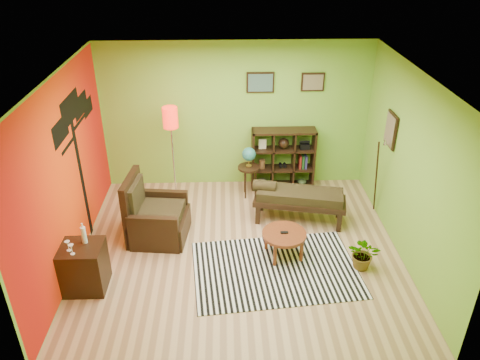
{
  "coord_description": "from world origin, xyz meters",
  "views": [
    {
      "loc": [
        -0.19,
        -5.98,
        4.54
      ],
      "look_at": [
        0.02,
        0.4,
        1.05
      ],
      "focal_mm": 35.0,
      "sensor_mm": 36.0,
      "label": 1
    }
  ],
  "objects_px": {
    "coffee_table": "(284,236)",
    "floor_lamp": "(171,126)",
    "globe_table": "(249,160)",
    "armchair": "(155,219)",
    "cube_shelf": "(284,159)",
    "bench": "(297,197)",
    "side_cabinet": "(84,267)",
    "potted_plant": "(363,257)"
  },
  "relations": [
    {
      "from": "floor_lamp",
      "to": "globe_table",
      "type": "xyz_separation_m",
      "value": [
        1.37,
        0.08,
        -0.71
      ]
    },
    {
      "from": "armchair",
      "to": "side_cabinet",
      "type": "relative_size",
      "value": 1.08
    },
    {
      "from": "coffee_table",
      "to": "potted_plant",
      "type": "bearing_deg",
      "value": -16.55
    },
    {
      "from": "side_cabinet",
      "to": "cube_shelf",
      "type": "bearing_deg",
      "value": 42.07
    },
    {
      "from": "armchair",
      "to": "bench",
      "type": "distance_m",
      "value": 2.42
    },
    {
      "from": "cube_shelf",
      "to": "bench",
      "type": "height_order",
      "value": "cube_shelf"
    },
    {
      "from": "potted_plant",
      "to": "globe_table",
      "type": "bearing_deg",
      "value": 125.98
    },
    {
      "from": "globe_table",
      "to": "bench",
      "type": "relative_size",
      "value": 0.61
    },
    {
      "from": "armchair",
      "to": "potted_plant",
      "type": "relative_size",
      "value": 2.13
    },
    {
      "from": "coffee_table",
      "to": "side_cabinet",
      "type": "height_order",
      "value": "side_cabinet"
    },
    {
      "from": "globe_table",
      "to": "floor_lamp",
      "type": "bearing_deg",
      "value": -176.86
    },
    {
      "from": "cube_shelf",
      "to": "potted_plant",
      "type": "xyz_separation_m",
      "value": [
        0.92,
        -2.52,
        -0.4
      ]
    },
    {
      "from": "coffee_table",
      "to": "floor_lamp",
      "type": "distance_m",
      "value": 2.78
    },
    {
      "from": "floor_lamp",
      "to": "globe_table",
      "type": "distance_m",
      "value": 1.55
    },
    {
      "from": "potted_plant",
      "to": "coffee_table",
      "type": "bearing_deg",
      "value": 163.45
    },
    {
      "from": "coffee_table",
      "to": "armchair",
      "type": "height_order",
      "value": "armchair"
    },
    {
      "from": "floor_lamp",
      "to": "potted_plant",
      "type": "relative_size",
      "value": 3.52
    },
    {
      "from": "floor_lamp",
      "to": "cube_shelf",
      "type": "relative_size",
      "value": 1.51
    },
    {
      "from": "armchair",
      "to": "bench",
      "type": "relative_size",
      "value": 0.67
    },
    {
      "from": "cube_shelf",
      "to": "globe_table",
      "type": "bearing_deg",
      "value": -155.31
    },
    {
      "from": "coffee_table",
      "to": "bench",
      "type": "relative_size",
      "value": 0.42
    },
    {
      "from": "bench",
      "to": "potted_plant",
      "type": "xyz_separation_m",
      "value": [
        0.82,
        -1.33,
        -0.26
      ]
    },
    {
      "from": "armchair",
      "to": "side_cabinet",
      "type": "height_order",
      "value": "armchair"
    },
    {
      "from": "armchair",
      "to": "side_cabinet",
      "type": "distance_m",
      "value": 1.47
    },
    {
      "from": "coffee_table",
      "to": "side_cabinet",
      "type": "distance_m",
      "value": 2.95
    },
    {
      "from": "armchair",
      "to": "potted_plant",
      "type": "bearing_deg",
      "value": -16.03
    },
    {
      "from": "armchair",
      "to": "globe_table",
      "type": "bearing_deg",
      "value": 38.89
    },
    {
      "from": "floor_lamp",
      "to": "potted_plant",
      "type": "distance_m",
      "value": 3.87
    },
    {
      "from": "globe_table",
      "to": "bench",
      "type": "xyz_separation_m",
      "value": [
        0.79,
        -0.88,
        -0.29
      ]
    },
    {
      "from": "armchair",
      "to": "floor_lamp",
      "type": "relative_size",
      "value": 0.61
    },
    {
      "from": "floor_lamp",
      "to": "coffee_table",
      "type": "bearing_deg",
      "value": -44.53
    },
    {
      "from": "side_cabinet",
      "to": "potted_plant",
      "type": "bearing_deg",
      "value": 4.06
    },
    {
      "from": "coffee_table",
      "to": "potted_plant",
      "type": "relative_size",
      "value": 1.32
    },
    {
      "from": "coffee_table",
      "to": "potted_plant",
      "type": "distance_m",
      "value": 1.21
    },
    {
      "from": "cube_shelf",
      "to": "coffee_table",
      "type": "bearing_deg",
      "value": -96.15
    },
    {
      "from": "side_cabinet",
      "to": "floor_lamp",
      "type": "xyz_separation_m",
      "value": [
        1.06,
        2.42,
        1.11
      ]
    },
    {
      "from": "floor_lamp",
      "to": "cube_shelf",
      "type": "height_order",
      "value": "floor_lamp"
    },
    {
      "from": "side_cabinet",
      "to": "bench",
      "type": "distance_m",
      "value": 3.6
    },
    {
      "from": "side_cabinet",
      "to": "cube_shelf",
      "type": "height_order",
      "value": "cube_shelf"
    },
    {
      "from": "coffee_table",
      "to": "armchair",
      "type": "bearing_deg",
      "value": 164.26
    },
    {
      "from": "coffee_table",
      "to": "potted_plant",
      "type": "xyz_separation_m",
      "value": [
        1.15,
        -0.34,
        -0.16
      ]
    },
    {
      "from": "side_cabinet",
      "to": "globe_table",
      "type": "height_order",
      "value": "side_cabinet"
    }
  ]
}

